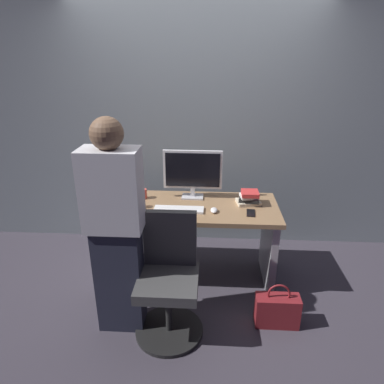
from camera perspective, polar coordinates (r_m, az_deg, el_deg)
The scene contains 13 objects.
ground_plane at distance 3.44m, azimuth 0.05°, elevation -13.61°, with size 9.00×9.00×0.00m, color #3D3842.
wall_back at distance 3.62m, azimuth 0.81°, elevation 14.03°, with size 6.40×0.10×3.00m, color gray.
desk at distance 3.16m, azimuth 0.05°, elevation -5.95°, with size 1.53×0.68×0.74m.
office_chair at distance 2.64m, azimuth -3.86°, elevation -14.59°, with size 0.52×0.52×0.94m.
person_at_desk at distance 2.51m, azimuth -12.59°, elevation -6.13°, with size 0.40×0.24×1.64m.
monitor at distance 3.14m, azimuth 0.10°, elevation 3.40°, with size 0.54×0.14×0.46m.
keyboard at distance 2.97m, azimuth -2.22°, elevation -2.93°, with size 0.43×0.13×0.02m, color white.
mouse at distance 2.94m, azimuth 3.67°, elevation -3.04°, with size 0.06×0.10×0.03m, color white.
cup_near_keyboard at distance 3.04m, azimuth -9.02°, elevation -1.70°, with size 0.06×0.06×0.10m, color #D84C3F.
cup_by_monitor at distance 3.23m, azimuth -8.11°, elevation -0.29°, with size 0.07×0.07×0.09m, color #D84C3F.
book_stack at distance 3.12m, azimuth 9.46°, elevation -1.01°, with size 0.23×0.19×0.12m.
cell_phone at distance 2.96m, azimuth 9.74°, elevation -3.46°, with size 0.07×0.14×0.01m, color black.
handbag at distance 2.92m, azimuth 13.95°, elevation -18.50°, with size 0.34×0.14×0.38m.
Camera 1 is at (0.16, -2.79, 2.00)m, focal length 32.09 mm.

